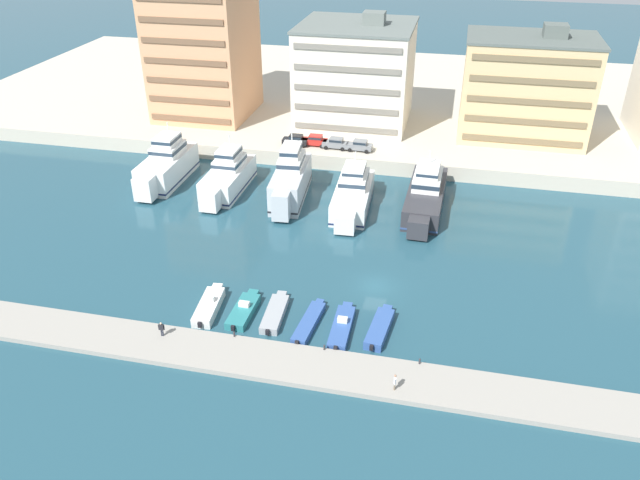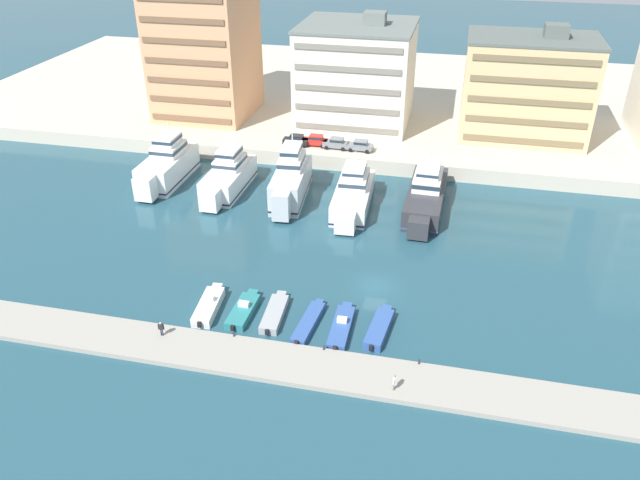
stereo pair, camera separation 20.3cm
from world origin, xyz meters
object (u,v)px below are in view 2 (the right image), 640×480
Objects in this scene: car_grey_center_left at (360,145)px; car_grey_mid_left at (336,143)px; yacht_white_left at (228,176)px; yacht_white_far_left at (167,165)px; yacht_white_center_left at (353,194)px; motorboat_white_far_left at (209,306)px; motorboat_grey_mid_left at (275,313)px; car_red_left at (316,140)px; motorboat_blue_center_left at (309,322)px; car_black_far_left at (296,140)px; yacht_silver_mid_left at (291,180)px; pedestrian_mid_deck at (394,381)px; yacht_charcoal_center at (426,194)px; pedestrian_near_edge at (161,328)px; motorboat_teal_left at (243,310)px; motorboat_blue_center at (341,327)px; motorboat_blue_center_right at (379,328)px.

car_grey_mid_left is at bearing 177.48° from car_grey_center_left.
yacht_white_far_left is at bearing 174.02° from yacht_white_left.
yacht_white_center_left is at bearing -4.17° from yacht_white_left.
motorboat_white_far_left reaches higher than motorboat_grey_mid_left.
motorboat_blue_center_left is at bearing -77.82° from car_red_left.
yacht_silver_mid_left is at bearing -78.41° from car_black_far_left.
yacht_white_left reaches higher than pedestrian_mid_deck.
pedestrian_mid_deck is at bearing -89.82° from yacht_charcoal_center.
yacht_white_center_left reaches higher than pedestrian_near_edge.
yacht_silver_mid_left is 3.91× the size of car_black_far_left.
motorboat_grey_mid_left is 42.79m from car_black_far_left.
car_grey_center_left is (10.57, -0.03, 0.00)m from car_black_far_left.
car_black_far_left is 0.99× the size of car_grey_mid_left.
motorboat_grey_mid_left is 3.94m from motorboat_blue_center_left.
yacht_white_center_left is 0.87× the size of yacht_charcoal_center.
pedestrian_near_edge is (15.61, -35.45, -1.04)m from yacht_white_far_left.
car_red_left is at bearing 119.94° from yacht_white_center_left.
car_grey_mid_left is (1.46, 42.24, 2.90)m from motorboat_teal_left.
motorboat_grey_mid_left is 4.43× the size of pedestrian_near_edge.
car_red_left and car_grey_mid_left have the same top height.
motorboat_grey_mid_left is 1.76× the size of car_grey_mid_left.
yacht_white_center_left is 27.08m from motorboat_grey_mid_left.
yacht_white_center_left reaches higher than pedestrian_mid_deck.
car_red_left is at bearing 102.18° from motorboat_blue_center_left.
motorboat_blue_center_left is (9.54, -28.39, -2.47)m from yacht_silver_mid_left.
yacht_white_left is at bearing -124.93° from car_red_left.
motorboat_teal_left is 10.73m from motorboat_blue_center.
motorboat_blue_center_left is (19.25, -28.87, -1.85)m from yacht_white_left.
yacht_white_left is at bearing 128.23° from pedestrian_mid_deck.
yacht_white_far_left is 3.85× the size of car_black_far_left.
motorboat_white_far_left is (18.32, -29.71, -2.00)m from yacht_white_far_left.
motorboat_grey_mid_left is at bearing -78.44° from car_black_far_left.
yacht_silver_mid_left is at bearing 108.56° from motorboat_blue_center_left.
yacht_white_center_left is 28.06m from motorboat_blue_center_right.
yacht_white_left is 36.78m from motorboat_blue_center.
motorboat_white_far_left is 1.05× the size of motorboat_teal_left.
yacht_silver_mid_left is 31.33m from motorboat_blue_center.
car_black_far_left is (-22.10, 12.95, 1.26)m from yacht_charcoal_center.
pedestrian_mid_deck reaches higher than motorboat_blue_center_right.
car_black_far_left is at bearing 91.84° from motorboat_white_far_left.
motorboat_blue_center is 18.15m from pedestrian_near_edge.
yacht_charcoal_center reaches higher than car_grey_mid_left.
motorboat_blue_center reaches higher than motorboat_blue_center_left.
motorboat_grey_mid_left is (15.38, -28.17, -1.81)m from yacht_white_left.
yacht_silver_mid_left reaches higher than motorboat_grey_mid_left.
yacht_white_far_left is 0.99× the size of yacht_silver_mid_left.
motorboat_blue_center_left is at bearing -3.31° from motorboat_teal_left.
car_red_left is (-2.05, 42.70, 2.90)m from motorboat_teal_left.
motorboat_blue_center_right is 1.77× the size of car_black_far_left.
car_grey_mid_left reaches higher than motorboat_white_far_left.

